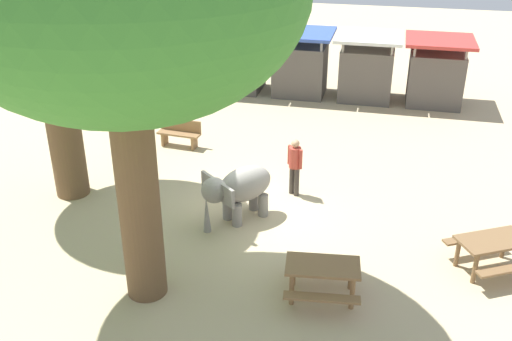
{
  "coord_description": "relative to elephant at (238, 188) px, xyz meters",
  "views": [
    {
      "loc": [
        3.17,
        -12.65,
        7.64
      ],
      "look_at": [
        -0.02,
        0.91,
        0.8
      ],
      "focal_mm": 40.96,
      "sensor_mm": 36.0,
      "label": 1
    }
  ],
  "objects": [
    {
      "name": "market_stall_teal",
      "position": [
        -2.73,
        10.17,
        0.25
      ],
      "size": [
        2.5,
        2.5,
        2.52
      ],
      "color": "#59514C",
      "rests_on": "ground_plane"
    },
    {
      "name": "person_handler",
      "position": [
        1.13,
        1.64,
        0.06
      ],
      "size": [
        0.44,
        0.32,
        1.62
      ],
      "rotation": [
        0.0,
        0.0,
        -2.16
      ],
      "color": "#3F3833",
      "rests_on": "ground_plane"
    },
    {
      "name": "picnic_table_far",
      "position": [
        5.89,
        -0.82,
        -0.3
      ],
      "size": [
        2.03,
        2.02,
        0.78
      ],
      "rotation": [
        0.0,
        0.0,
        3.65
      ],
      "color": "brown",
      "rests_on": "ground_plane"
    },
    {
      "name": "wooden_bench",
      "position": [
        -3.03,
        4.05,
        -0.42
      ],
      "size": [
        1.43,
        0.52,
        0.88
      ],
      "rotation": [
        0.0,
        0.0,
        3.05
      ],
      "color": "olive",
      "rests_on": "ground_plane"
    },
    {
      "name": "market_stall_blue",
      "position": [
        -0.13,
        10.17,
        0.25
      ],
      "size": [
        2.5,
        2.5,
        2.52
      ],
      "color": "#59514C",
      "rests_on": "ground_plane"
    },
    {
      "name": "ground_plane",
      "position": [
        0.17,
        0.34,
        -0.89
      ],
      "size": [
        60.0,
        60.0,
        0.0
      ],
      "primitive_type": "plane",
      "color": "tan"
    },
    {
      "name": "elephant",
      "position": [
        0.0,
        0.0,
        0.0
      ],
      "size": [
        1.84,
        1.9,
        1.39
      ],
      "rotation": [
        0.0,
        0.0,
        4.01
      ],
      "color": "gray",
      "rests_on": "ground_plane"
    },
    {
      "name": "picnic_table_near",
      "position": [
        2.44,
        -2.59,
        -0.3
      ],
      "size": [
        1.66,
        1.65,
        0.78
      ],
      "rotation": [
        0.0,
        0.0,
        3.26
      ],
      "color": "olive",
      "rests_on": "ground_plane"
    },
    {
      "name": "market_stall_red",
      "position": [
        5.07,
        10.17,
        0.25
      ],
      "size": [
        2.5,
        2.5,
        2.52
      ],
      "color": "#59514C",
      "rests_on": "ground_plane"
    },
    {
      "name": "market_stall_white",
      "position": [
        2.47,
        10.17,
        0.25
      ],
      "size": [
        2.5,
        2.5,
        2.52
      ],
      "color": "#59514C",
      "rests_on": "ground_plane"
    }
  ]
}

